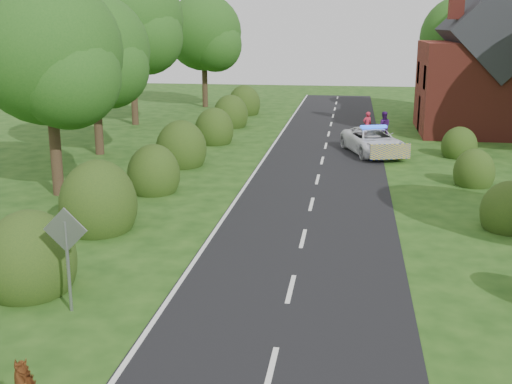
% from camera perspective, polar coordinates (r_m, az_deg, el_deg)
% --- Properties ---
extents(ground, '(120.00, 120.00, 0.00)m').
position_cam_1_polar(ground, '(12.97, 1.33, -15.62)').
color(ground, '#1A3F11').
extents(road, '(6.00, 70.00, 0.02)m').
position_cam_1_polar(road, '(26.95, 5.37, 0.61)').
color(road, black).
rests_on(road, ground).
extents(road_markings, '(4.96, 70.00, 0.01)m').
position_cam_1_polar(road_markings, '(25.09, 1.44, -0.36)').
color(road_markings, white).
rests_on(road_markings, road).
extents(hedgerow_left, '(2.75, 50.41, 3.00)m').
position_cam_1_polar(hedgerow_left, '(24.82, -10.23, 0.96)').
color(hedgerow_left, '#253F16').
rests_on(hedgerow_left, ground).
extents(hedgerow_right, '(2.10, 45.78, 2.10)m').
position_cam_1_polar(hedgerow_right, '(23.70, 20.97, -0.94)').
color(hedgerow_right, '#253F16').
rests_on(hedgerow_right, ground).
extents(tree_left_a, '(5.74, 5.60, 8.38)m').
position_cam_1_polar(tree_left_a, '(25.55, -17.63, 11.33)').
color(tree_left_a, '#332316').
rests_on(tree_left_a, ground).
extents(tree_left_b, '(5.74, 5.60, 8.07)m').
position_cam_1_polar(tree_left_b, '(33.48, -13.91, 11.72)').
color(tree_left_b, '#332316').
rests_on(tree_left_b, ground).
extents(tree_left_c, '(6.97, 6.80, 10.22)m').
position_cam_1_polar(tree_left_c, '(43.29, -10.76, 14.45)').
color(tree_left_c, '#332316').
rests_on(tree_left_c, ground).
extents(tree_left_d, '(6.15, 6.00, 8.89)m').
position_cam_1_polar(tree_left_d, '(52.27, -4.40, 13.68)').
color(tree_left_d, '#332316').
rests_on(tree_left_d, ground).
extents(tree_right_c, '(6.15, 6.00, 8.58)m').
position_cam_1_polar(tree_right_c, '(49.60, 18.16, 12.62)').
color(tree_right_c, '#332316').
rests_on(tree_right_c, ground).
extents(road_sign, '(1.06, 0.08, 2.53)m').
position_cam_1_polar(road_sign, '(15.38, -16.50, -4.48)').
color(road_sign, gray).
rests_on(road_sign, ground).
extents(house, '(8.00, 7.40, 9.17)m').
position_cam_1_polar(house, '(41.99, 20.01, 10.08)').
color(house, maroon).
rests_on(house, ground).
extents(police_van, '(3.65, 5.35, 1.50)m').
position_cam_1_polar(police_van, '(33.74, 10.37, 4.46)').
color(police_van, white).
rests_on(police_van, ground).
extents(pedestrian_red, '(0.67, 0.59, 1.55)m').
position_cam_1_polar(pedestrian_red, '(38.60, 9.86, 5.90)').
color(pedestrian_red, '#BA2239').
rests_on(pedestrian_red, ground).
extents(pedestrian_purple, '(0.83, 0.65, 1.69)m').
position_cam_1_polar(pedestrian_purple, '(37.83, 11.26, 5.77)').
color(pedestrian_purple, '#3D155F').
rests_on(pedestrian_purple, ground).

